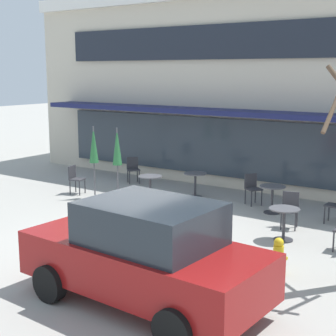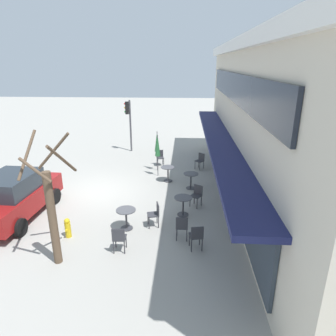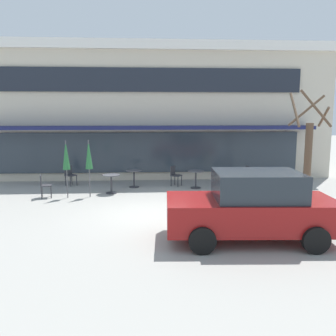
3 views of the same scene
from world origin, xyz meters
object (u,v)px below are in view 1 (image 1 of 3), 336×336
at_px(cafe_table_streetside, 272,195).
at_px(cafe_table_by_tree, 195,181).
at_px(cafe_table_mid_patio, 284,219).
at_px(patio_umbrella_green_folded, 94,145).
at_px(patio_umbrella_cream_folded, 117,147).
at_px(cafe_chair_5, 290,207).
at_px(cafe_table_near_wall, 150,184).
at_px(parked_sedan, 145,254).
at_px(fire_hydrant, 278,255).
at_px(cafe_chair_0, 252,187).
at_px(cafe_chair_4, 75,177).
at_px(cafe_chair_2, 133,168).

distance_m(cafe_table_streetside, cafe_table_by_tree, 2.68).
bearing_deg(cafe_table_mid_patio, patio_umbrella_green_folded, 175.11).
xyz_separation_m(patio_umbrella_cream_folded, cafe_chair_5, (5.20, 0.37, -1.10)).
distance_m(cafe_table_near_wall, parked_sedan, 6.94).
relative_size(cafe_chair_5, parked_sedan, 0.21).
bearing_deg(fire_hydrant, cafe_table_near_wall, 149.79).
distance_m(cafe_chair_0, cafe_chair_5, 2.35).
relative_size(patio_umbrella_green_folded, cafe_chair_5, 2.47).
relative_size(cafe_table_by_tree, cafe_table_mid_patio, 1.00).
bearing_deg(cafe_table_streetside, parked_sedan, -85.37).
xyz_separation_m(cafe_table_near_wall, cafe_chair_0, (2.68, 1.36, 0.01)).
xyz_separation_m(cafe_table_near_wall, fire_hydrant, (5.35, -3.11, -0.16)).
height_order(patio_umbrella_cream_folded, parked_sedan, patio_umbrella_cream_folded).
height_order(cafe_table_near_wall, fire_hydrant, cafe_table_near_wall).
relative_size(cafe_table_streetside, cafe_table_mid_patio, 1.00).
relative_size(patio_umbrella_green_folded, patio_umbrella_cream_folded, 1.00).
relative_size(cafe_table_near_wall, cafe_table_by_tree, 1.00).
bearing_deg(cafe_chair_0, cafe_chair_4, -159.17).
relative_size(cafe_table_mid_patio, cafe_chair_2, 0.85).
xyz_separation_m(parked_sedan, fire_hydrant, (1.29, 2.51, -0.53)).
bearing_deg(cafe_chair_4, cafe_chair_2, 77.98).
xyz_separation_m(cafe_table_streetside, parked_sedan, (0.52, -6.42, 0.36)).
bearing_deg(cafe_chair_4, cafe_chair_5, 3.33).
bearing_deg(cafe_chair_5, cafe_table_by_tree, 159.34).
bearing_deg(cafe_table_near_wall, cafe_chair_4, -166.22).
bearing_deg(cafe_chair_0, cafe_chair_5, -41.70).
height_order(cafe_table_streetside, cafe_chair_5, cafe_chair_5).
height_order(cafe_table_streetside, patio_umbrella_cream_folded, patio_umbrella_cream_folded).
height_order(cafe_table_streetside, parked_sedan, parked_sedan).
relative_size(cafe_table_near_wall, cafe_table_mid_patio, 1.00).
xyz_separation_m(cafe_table_mid_patio, cafe_chair_5, (-0.26, 1.01, 0.01)).
relative_size(cafe_table_near_wall, cafe_chair_4, 0.85).
relative_size(patio_umbrella_green_folded, cafe_chair_2, 2.47).
height_order(cafe_table_near_wall, cafe_chair_5, cafe_chair_5).
bearing_deg(cafe_table_near_wall, fire_hydrant, -30.21).
bearing_deg(cafe_table_mid_patio, patio_umbrella_cream_folded, 173.30).
bearing_deg(cafe_chair_5, cafe_chair_0, 138.30).
xyz_separation_m(patio_umbrella_green_folded, cafe_chair_5, (6.03, 0.47, -1.10)).
bearing_deg(patio_umbrella_cream_folded, parked_sedan, -46.26).
xyz_separation_m(patio_umbrella_green_folded, fire_hydrant, (6.94, -2.43, -1.27)).
bearing_deg(parked_sedan, cafe_chair_0, 101.18).
xyz_separation_m(cafe_chair_5, fire_hydrant, (0.91, -2.90, -0.17)).
xyz_separation_m(cafe_chair_4, parked_sedan, (6.55, -5.01, 0.35)).
xyz_separation_m(cafe_chair_2, cafe_chair_5, (6.43, -1.91, 0.00)).
bearing_deg(cafe_chair_2, parked_sedan, -50.41).
height_order(cafe_chair_5, fire_hydrant, cafe_chair_5).
distance_m(patio_umbrella_cream_folded, cafe_chair_4, 2.04).
bearing_deg(cafe_table_streetside, cafe_chair_5, -48.29).
bearing_deg(cafe_table_by_tree, cafe_chair_5, -20.66).
bearing_deg(cafe_table_streetside, cafe_table_mid_patio, -60.26).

